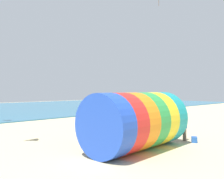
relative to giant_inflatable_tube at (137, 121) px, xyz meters
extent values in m
plane|color=#CCBA8C|center=(0.94, -0.03, -1.64)|extent=(120.00, 120.00, 0.00)
cylinder|color=blue|center=(-2.67, -0.16, 0.00)|extent=(1.26, 3.33, 3.27)
cylinder|color=red|center=(-1.61, -0.10, 0.00)|extent=(1.26, 3.33, 3.27)
cylinder|color=orange|center=(-0.55, -0.03, 0.00)|extent=(1.26, 3.33, 3.27)
cylinder|color=green|center=(0.50, 0.03, 0.00)|extent=(1.26, 3.33, 3.27)
cylinder|color=yellow|center=(1.56, 0.09, 0.00)|extent=(1.26, 3.33, 3.27)
cylinder|color=teal|center=(2.62, 0.16, 0.00)|extent=(1.26, 3.33, 3.27)
cylinder|color=black|center=(3.17, 0.19, 0.00)|extent=(0.24, 3.01, 3.01)
cylinder|color=#726651|center=(4.23, -0.65, -1.22)|extent=(0.24, 0.24, 0.84)
cube|color=#2D4CA5|center=(4.23, -0.65, -0.48)|extent=(0.37, 0.24, 0.63)
sphere|color=tan|center=(4.23, -0.65, -0.03)|extent=(0.23, 0.23, 0.23)
cube|color=#2659B2|center=(4.21, -1.36, -1.46)|extent=(0.63, 0.58, 0.36)
camera|label=1|loc=(-11.04, -9.18, 1.77)|focal=40.00mm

